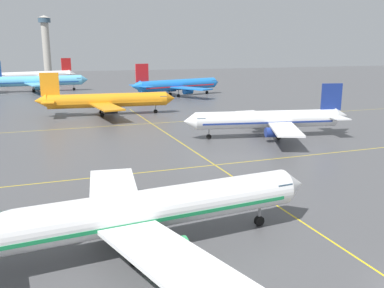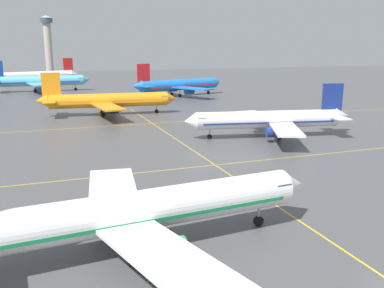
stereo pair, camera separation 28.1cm
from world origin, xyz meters
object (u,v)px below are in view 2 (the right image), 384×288
at_px(airliner_front_gate, 139,211).
at_px(airliner_far_right_stand, 39,81).
at_px(airliner_second_row, 270,120).
at_px(control_tower, 48,40).
at_px(airliner_far_left_stand, 179,85).
at_px(airliner_third_row, 108,101).
at_px(airliner_distant_taxiway, 39,76).

height_order(airliner_front_gate, airliner_far_right_stand, airliner_far_right_stand).
xyz_separation_m(airliner_second_row, control_tower, (-34.22, 247.70, 19.06)).
bearing_deg(airliner_far_left_stand, airliner_front_gate, -109.85).
height_order(airliner_second_row, control_tower, control_tower).
distance_m(airliner_front_gate, airliner_third_row, 75.71).
height_order(airliner_far_right_stand, airliner_distant_taxiway, airliner_far_right_stand).
distance_m(airliner_third_row, airliner_distant_taxiway, 105.41).
xyz_separation_m(airliner_second_row, airliner_third_row, (-25.32, 38.32, 0.27)).
distance_m(airliner_front_gate, control_tower, 285.20).
distance_m(airliner_second_row, control_tower, 250.78).
relative_size(airliner_far_left_stand, airliner_far_right_stand, 0.96).
xyz_separation_m(airliner_far_left_stand, control_tower, (-39.67, 174.81, 18.53)).
distance_m(airliner_second_row, airliner_third_row, 45.94).
bearing_deg(airliner_second_row, airliner_far_right_stand, 111.34).
relative_size(airliner_front_gate, airliner_distant_taxiway, 0.90).
bearing_deg(airliner_far_right_stand, airliner_second_row, -68.66).
bearing_deg(airliner_second_row, airliner_front_gate, -132.84).
xyz_separation_m(airliner_front_gate, control_tower, (-0.03, 284.57, 18.98)).
relative_size(airliner_front_gate, airliner_far_left_stand, 0.91).
bearing_deg(control_tower, airliner_distant_taxiway, -94.12).
xyz_separation_m(airliner_second_row, airliner_far_right_stand, (-41.95, 107.39, 0.65)).
relative_size(airliner_front_gate, airliner_third_row, 0.95).
distance_m(airliner_second_row, airliner_far_right_stand, 115.29).
xyz_separation_m(airliner_third_row, airliner_far_right_stand, (-16.62, 69.07, 0.38)).
distance_m(airliner_front_gate, airliner_second_row, 50.28).
height_order(airliner_second_row, airliner_far_left_stand, airliner_far_left_stand).
xyz_separation_m(airliner_third_row, airliner_distant_taxiway, (-16.49, 104.12, 0.33)).
distance_m(airliner_far_right_stand, control_tower, 141.73).
height_order(airliner_far_right_stand, control_tower, control_tower).
height_order(airliner_third_row, airliner_far_right_stand, airliner_far_right_stand).
relative_size(airliner_front_gate, control_tower, 0.87).
height_order(airliner_third_row, airliner_far_left_stand, airliner_far_left_stand).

